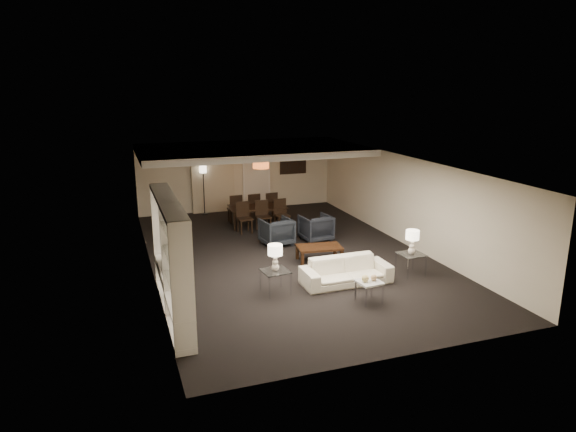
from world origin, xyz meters
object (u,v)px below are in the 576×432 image
Objects in this scene: table_lamp_right at (412,242)px; armchair_left at (277,232)px; vase_amber at (173,243)px; dining_table at (258,216)px; table_lamp_left at (275,258)px; marble_table at (369,292)px; chair_fr at (270,206)px; floor_speaker at (174,278)px; side_table_right at (411,264)px; pendant_light at (261,164)px; vase_blue at (177,276)px; armchair_right at (316,228)px; television at (168,253)px; coffee_table at (319,254)px; sofa at (346,271)px; floor_lamp at (204,190)px; chair_nl at (245,218)px; chair_nr at (282,215)px; chair_fl at (235,208)px; side_table_left at (275,282)px; chair_fm at (252,207)px; chair_nm at (264,216)px.

armchair_left is at bearing 124.88° from table_lamp_right.
dining_table is at bearing 61.57° from vase_amber.
armchair_left is at bearing 71.57° from table_lamp_left.
marble_table is at bearing -147.09° from table_lamp_right.
chair_fr is at bearing 73.87° from table_lamp_left.
floor_speaker is at bearing 160.33° from marble_table.
side_table_right is at bearing 0.00° from table_lamp_left.
pendant_light reaches higher than table_lamp_right.
vase_blue is at bearing -112.66° from dining_table.
television is at bearing 26.30° from armchair_right.
table_lamp_right is 5.54m from floor_speaker.
table_lamp_right is 5.78m from vase_blue.
television is at bearing 175.34° from side_table_right.
pendant_light is 4.50m from coffee_table.
vase_blue reaches higher than armchair_left.
floor_lamp is (-1.90, 7.45, 0.55)m from sofa.
chair_nr is (1.20, 0.00, 0.00)m from chair_nl.
coffee_table is at bearing 83.08° from chair_fr.
armchair_left is 2.09m from dining_table.
coffee_table is at bearing -94.55° from chair_nr.
vase_blue is (-3.33, -4.56, 0.76)m from armchair_left.
sofa is at bearing 12.26° from vase_amber.
television reaches higher than marble_table.
television is 6.25m from chair_fl.
vase_amber is at bearing -168.08° from sofa.
chair_nl is at bearing -74.60° from floor_lamp.
table_lamp_right is 8.27m from floor_lamp.
pendant_light is 0.48× the size of floor_speaker.
floor_speaker is at bearing 28.47° from armchair_right.
television is at bearing 103.82° from floor_speaker.
sofa is 3.64× the size of side_table_left.
chair_nl is 1.77m from chair_fr.
chair_fm is (-0.60, 1.30, 0.00)m from chair_nr.
marble_table is at bearing -90.00° from coffee_table.
vase_blue is at bearing -150.65° from table_lamp_left.
sofa is 2.11× the size of television.
armchair_right is 5.37m from floor_speaker.
table_lamp_left is at bearing 20.94° from vase_amber.
table_lamp_left is at bearing 179.66° from sofa.
chair_nr is at bearing 89.14° from coffee_table.
marble_table is 6.51m from dining_table.
vase_blue is at bearing -144.02° from coffee_table.
chair_fm is at bearing 88.24° from chair_nm.
coffee_table is 2.34m from side_table_left.
side_table_right is at bearing 0.00° from table_lamp_right.
side_table_left is 0.60× the size of chair_nr.
table_lamp_left is at bearing -105.37° from chair_nm.
side_table_right is 6.45m from chair_fm.
marble_table is 0.50× the size of chair_nm.
side_table_left is at bearing 20.94° from vase_amber.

